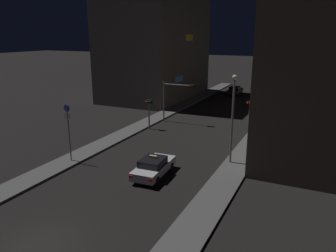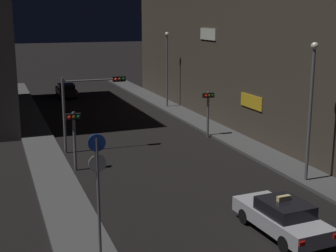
# 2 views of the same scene
# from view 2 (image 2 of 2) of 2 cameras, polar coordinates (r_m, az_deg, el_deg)

# --- Properties ---
(sidewalk_left) EXTENTS (2.17, 59.23, 0.18)m
(sidewalk_left) POSITION_cam_2_polar(r_m,az_deg,el_deg) (33.89, -15.02, -1.76)
(sidewalk_left) COLOR #4C4C4C
(sidewalk_left) RESTS_ON ground_plane
(sidewalk_right) EXTENTS (2.17, 59.23, 0.18)m
(sidewalk_right) POSITION_cam_2_polar(r_m,az_deg,el_deg) (37.12, 4.86, -0.08)
(sidewalk_right) COLOR #4C4C4C
(sidewalk_right) RESTS_ON ground_plane
(building_facade_right) EXTENTS (10.73, 35.96, 15.17)m
(building_facade_right) POSITION_cam_2_polar(r_m,az_deg,el_deg) (41.61, 11.63, 11.53)
(building_facade_right) COLOR #473D33
(building_facade_right) RESTS_ON ground_plane
(taxi) EXTENTS (2.05, 4.54, 1.62)m
(taxi) POSITION_cam_2_polar(r_m,az_deg,el_deg) (19.74, 13.32, -10.39)
(taxi) COLOR #B7B7BC
(taxi) RESTS_ON ground_plane
(far_car) EXTENTS (1.88, 4.48, 1.42)m
(far_car) POSITION_cam_2_polar(r_m,az_deg,el_deg) (51.97, -11.95, 4.16)
(far_car) COLOR black
(far_car) RESTS_ON ground_plane
(traffic_light_overhead) EXTENTS (4.02, 0.42, 4.76)m
(traffic_light_overhead) POSITION_cam_2_polar(r_m,az_deg,el_deg) (30.45, -9.33, 3.43)
(traffic_light_overhead) COLOR slate
(traffic_light_overhead) RESTS_ON ground_plane
(traffic_light_left_kerb) EXTENTS (0.80, 0.42, 3.32)m
(traffic_light_left_kerb) POSITION_cam_2_polar(r_m,az_deg,el_deg) (26.82, -11.06, -0.28)
(traffic_light_left_kerb) COLOR slate
(traffic_light_left_kerb) RESTS_ON ground_plane
(traffic_light_right_kerb) EXTENTS (0.80, 0.42, 3.27)m
(traffic_light_right_kerb) POSITION_cam_2_polar(r_m,az_deg,el_deg) (33.72, 4.79, 2.56)
(traffic_light_right_kerb) COLOR slate
(traffic_light_right_kerb) RESTS_ON ground_plane
(sign_pole_left) EXTENTS (0.58, 0.10, 4.65)m
(sign_pole_left) POSITION_cam_2_polar(r_m,az_deg,el_deg) (15.75, -8.25, -7.51)
(sign_pole_left) COLOR slate
(sign_pole_left) RESTS_ON sidewalk_left
(street_lamp_near_block) EXTENTS (0.37, 0.37, 7.01)m
(street_lamp_near_block) POSITION_cam_2_polar(r_m,az_deg,el_deg) (24.93, 16.56, 2.91)
(street_lamp_near_block) COLOR slate
(street_lamp_near_block) RESTS_ON sidewalk_right
(street_lamp_far_block) EXTENTS (0.38, 0.38, 6.79)m
(street_lamp_far_block) POSITION_cam_2_polar(r_m,az_deg,el_deg) (44.31, -0.12, 7.51)
(street_lamp_far_block) COLOR slate
(street_lamp_far_block) RESTS_ON sidewalk_right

